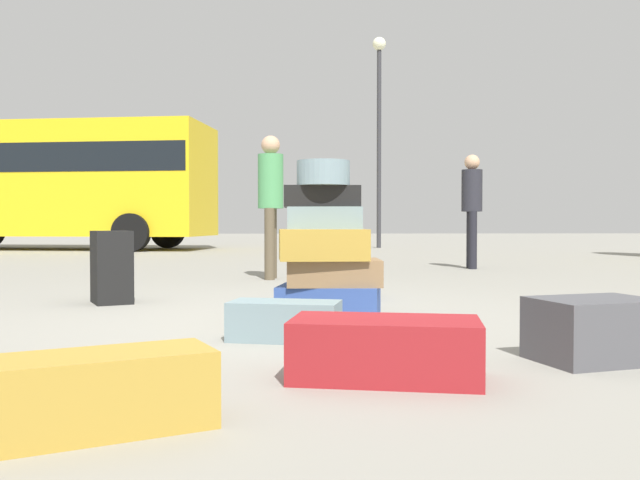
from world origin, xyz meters
TOP-DOWN VIEW (x-y plane):
  - ground_plane at (0.00, 0.00)m, footprint 80.00×80.00m
  - suitcase_tower at (0.44, -0.03)m, footprint 0.75×0.63m
  - suitcase_maroon_left_side at (0.58, -1.79)m, footprint 0.85×0.55m
  - suitcase_tan_upright_blue at (-0.46, -2.46)m, footprint 0.84×0.59m
  - suitcase_black_behind_tower at (-1.28, 1.01)m, footprint 0.42×0.46m
  - suitcase_slate_foreground_near at (0.15, -0.82)m, footprint 0.66×0.43m
  - suitcase_navy_right_side at (0.56, 1.25)m, footprint 0.64×0.45m
  - suitcase_charcoal_white_trunk at (1.63, -1.47)m, footprint 0.64×0.53m
  - person_bearded_onlooker at (2.87, 5.05)m, footprint 0.30×0.34m
  - person_tourist_with_camera at (-0.02, 3.34)m, footprint 0.30×0.34m
  - parked_bus at (-5.84, 12.92)m, footprint 8.34×3.81m
  - lamp_post at (2.67, 13.47)m, footprint 0.36×0.36m

SIDE VIEW (x-z plane):
  - ground_plane at x=0.00m, z-range 0.00..0.00m
  - suitcase_slate_foreground_near at x=0.15m, z-range 0.00..0.22m
  - suitcase_tan_upright_blue at x=-0.46m, z-range 0.00..0.25m
  - suitcase_maroon_left_side at x=0.58m, z-range 0.00..0.26m
  - suitcase_charcoal_white_trunk at x=1.63m, z-range 0.00..0.30m
  - suitcase_navy_right_side at x=0.56m, z-range 0.00..0.32m
  - suitcase_black_behind_tower at x=-1.28m, z-range 0.00..0.60m
  - suitcase_tower at x=0.44m, z-range -0.09..0.99m
  - person_bearded_onlooker at x=2.87m, z-range 0.16..1.82m
  - person_tourist_with_camera at x=-0.02m, z-range 0.17..1.86m
  - parked_bus at x=-5.84m, z-range 0.26..3.41m
  - lamp_post at x=2.67m, z-range 0.91..6.60m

